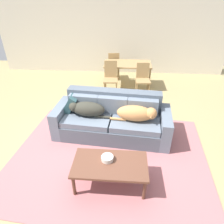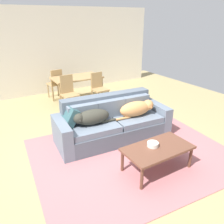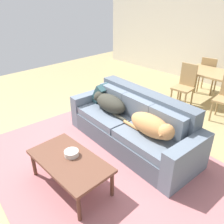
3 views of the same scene
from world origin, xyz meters
The scene contains 12 objects.
ground_plane centered at (0.00, 0.00, 0.00)m, with size 10.00×10.00×0.00m, color tan.
back_partition centered at (0.00, 4.00, 1.35)m, with size 8.00×0.12×2.70m, color beige.
area_rug centered at (0.28, -0.55, 0.01)m, with size 3.56×2.86×0.01m, color #AF676A.
couch centered at (0.28, 0.19, 0.34)m, with size 2.42×1.09×0.89m.
dog_on_left_cushion centered at (-0.23, 0.12, 0.62)m, with size 0.85×0.38×0.29m.
dog_on_right_cushion centered at (0.78, 0.00, 0.63)m, with size 0.90×0.40×0.31m.
throw_pillow_by_left_arm centered at (-0.59, 0.31, 0.64)m, with size 0.15×0.37×0.37m, color #30545A.
coffee_table centered at (0.35, -1.14, 0.38)m, with size 1.13×0.62×0.43m.
bowl_on_coffee_table centered at (0.30, -1.07, 0.46)m, with size 0.19×0.19×0.07m, color silver.
dining_table centered at (0.58, 2.70, 0.68)m, with size 1.41×0.81×0.75m.
dining_chair_near_left centered at (0.10, 2.14, 0.52)m, with size 0.42×0.42×0.96m.
dining_chair_far_left centered at (0.11, 3.26, 0.52)m, with size 0.45×0.45×0.92m.
Camera 3 is at (2.36, -2.35, 2.31)m, focal length 36.53 mm.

